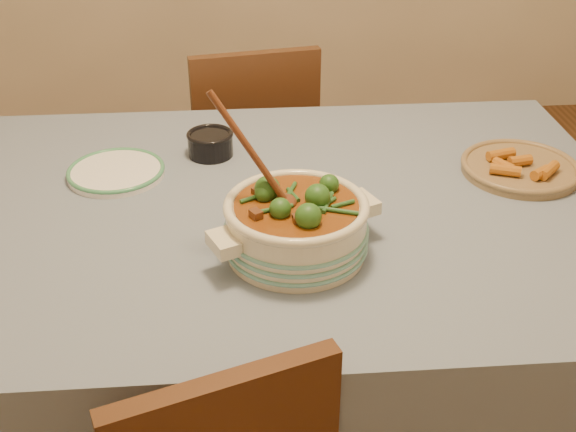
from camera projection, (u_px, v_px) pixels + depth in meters
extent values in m
cube|color=brown|center=(256.00, 217.00, 1.61)|extent=(1.60, 1.00, 0.05)
cube|color=slate|center=(256.00, 206.00, 1.59)|extent=(1.68, 1.08, 0.01)
cylinder|color=brown|center=(5.00, 259.00, 2.12)|extent=(0.07, 0.07, 0.70)
cylinder|color=brown|center=(491.00, 238.00, 2.22)|extent=(0.07, 0.07, 0.70)
cylinder|color=beige|center=(296.00, 229.00, 1.40)|extent=(0.36, 0.36, 0.11)
torus|color=beige|center=(296.00, 206.00, 1.38)|extent=(0.28, 0.28, 0.02)
cube|color=beige|center=(363.00, 203.00, 1.46)|extent=(0.07, 0.08, 0.03)
cube|color=beige|center=(224.00, 243.00, 1.33)|extent=(0.07, 0.08, 0.03)
cylinder|color=brown|center=(296.00, 209.00, 1.38)|extent=(0.24, 0.24, 0.02)
cylinder|color=white|center=(116.00, 173.00, 1.70)|extent=(0.28, 0.28, 0.02)
torus|color=#449566|center=(116.00, 170.00, 1.70)|extent=(0.23, 0.23, 0.01)
cylinder|color=black|center=(210.00, 145.00, 1.79)|extent=(0.15, 0.15, 0.06)
torus|color=black|center=(210.00, 134.00, 1.77)|extent=(0.12, 0.12, 0.01)
cylinder|color=black|center=(210.00, 139.00, 1.78)|extent=(0.09, 0.09, 0.01)
cylinder|color=#957852|center=(520.00, 169.00, 1.71)|extent=(0.30, 0.30, 0.02)
torus|color=#957852|center=(520.00, 166.00, 1.71)|extent=(0.28, 0.28, 0.02)
cube|color=#532C19|center=(247.00, 155.00, 2.52)|extent=(0.46, 0.46, 0.04)
cube|color=#532C19|center=(257.00, 119.00, 2.26)|extent=(0.40, 0.11, 0.43)
cylinder|color=#532C19|center=(283.00, 181.00, 2.81)|extent=(0.04, 0.04, 0.43)
cylinder|color=#532C19|center=(195.00, 192.00, 2.74)|extent=(0.04, 0.04, 0.43)
cylinder|color=#532C19|center=(307.00, 226.00, 2.53)|extent=(0.04, 0.04, 0.43)
cylinder|color=#532C19|center=(210.00, 240.00, 2.46)|extent=(0.04, 0.04, 0.43)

